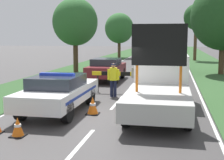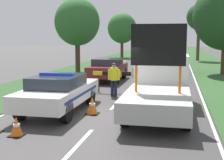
{
  "view_description": "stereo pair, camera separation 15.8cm",
  "coord_description": "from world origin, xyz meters",
  "px_view_note": "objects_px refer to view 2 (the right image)",
  "views": [
    {
      "loc": [
        2.38,
        -10.84,
        2.85
      ],
      "look_at": [
        -0.07,
        1.46,
        1.1
      ],
      "focal_mm": 50.0,
      "sensor_mm": 36.0,
      "label": 1
    },
    {
      "loc": [
        2.53,
        -10.81,
        2.85
      ],
      "look_at": [
        -0.07,
        1.46,
        1.1
      ],
      "focal_mm": 50.0,
      "sensor_mm": 36.0,
      "label": 2
    }
  ],
  "objects_px": {
    "road_barrier": "(121,75)",
    "queued_car_sedan_silver": "(170,56)",
    "police_car": "(59,92)",
    "roadside_tree_near_left": "(199,17)",
    "traffic_cone_behind_barrier": "(187,91)",
    "traffic_cone_near_police": "(16,127)",
    "work_truck": "(160,83)",
    "police_officer": "(114,77)",
    "traffic_cone_centre_front": "(181,86)",
    "queued_car_wagon_maroon": "(108,69)",
    "roadside_tree_mid_left": "(122,28)",
    "roadside_tree_mid_right": "(77,22)",
    "traffic_cone_lane_edge": "(92,106)",
    "queued_car_sedan_black": "(167,62)",
    "pedestrian_civilian": "(138,75)"
  },
  "relations": [
    {
      "from": "roadside_tree_mid_left",
      "to": "queued_car_wagon_maroon",
      "type": "bearing_deg",
      "value": -82.15
    },
    {
      "from": "traffic_cone_lane_edge",
      "to": "queued_car_sedan_silver",
      "type": "distance_m",
      "value": 22.41
    },
    {
      "from": "road_barrier",
      "to": "traffic_cone_near_police",
      "type": "bearing_deg",
      "value": -98.25
    },
    {
      "from": "road_barrier",
      "to": "traffic_cone_behind_barrier",
      "type": "distance_m",
      "value": 3.32
    },
    {
      "from": "police_officer",
      "to": "traffic_cone_near_police",
      "type": "distance_m",
      "value": 6.63
    },
    {
      "from": "police_officer",
      "to": "work_truck",
      "type": "bearing_deg",
      "value": 155.69
    },
    {
      "from": "work_truck",
      "to": "road_barrier",
      "type": "relative_size",
      "value": 2.07
    },
    {
      "from": "roadside_tree_mid_left",
      "to": "roadside_tree_mid_right",
      "type": "distance_m",
      "value": 17.97
    },
    {
      "from": "road_barrier",
      "to": "roadside_tree_near_left",
      "type": "bearing_deg",
      "value": 82.24
    },
    {
      "from": "police_officer",
      "to": "queued_car_sedan_silver",
      "type": "relative_size",
      "value": 0.34
    },
    {
      "from": "road_barrier",
      "to": "queued_car_wagon_maroon",
      "type": "distance_m",
      "value": 4.5
    },
    {
      "from": "roadside_tree_near_left",
      "to": "traffic_cone_near_police",
      "type": "bearing_deg",
      "value": -102.59
    },
    {
      "from": "pedestrian_civilian",
      "to": "traffic_cone_behind_barrier",
      "type": "height_order",
      "value": "pedestrian_civilian"
    },
    {
      "from": "work_truck",
      "to": "traffic_cone_centre_front",
      "type": "height_order",
      "value": "work_truck"
    },
    {
      "from": "police_car",
      "to": "work_truck",
      "type": "relative_size",
      "value": 0.78
    },
    {
      "from": "queued_car_sedan_silver",
      "to": "roadside_tree_mid_right",
      "type": "xyz_separation_m",
      "value": [
        -7.06,
        -9.38,
        3.16
      ]
    },
    {
      "from": "road_barrier",
      "to": "queued_car_sedan_black",
      "type": "xyz_separation_m",
      "value": [
        1.9,
        10.33,
        -0.07
      ]
    },
    {
      "from": "roadside_tree_near_left",
      "to": "roadside_tree_mid_right",
      "type": "height_order",
      "value": "roadside_tree_near_left"
    },
    {
      "from": "pedestrian_civilian",
      "to": "roadside_tree_near_left",
      "type": "distance_m",
      "value": 23.92
    },
    {
      "from": "work_truck",
      "to": "roadside_tree_mid_left",
      "type": "relative_size",
      "value": 1.03
    },
    {
      "from": "roadside_tree_near_left",
      "to": "traffic_cone_lane_edge",
      "type": "bearing_deg",
      "value": -101.0
    },
    {
      "from": "traffic_cone_centre_front",
      "to": "queued_car_wagon_maroon",
      "type": "relative_size",
      "value": 0.17
    },
    {
      "from": "police_officer",
      "to": "queued_car_sedan_black",
      "type": "bearing_deg",
      "value": -81.39
    },
    {
      "from": "police_car",
      "to": "pedestrian_civilian",
      "type": "distance_m",
      "value": 4.76
    },
    {
      "from": "police_officer",
      "to": "queued_car_wagon_maroon",
      "type": "bearing_deg",
      "value": -55.45
    },
    {
      "from": "queued_car_sedan_silver",
      "to": "roadside_tree_mid_right",
      "type": "bearing_deg",
      "value": 53.03
    },
    {
      "from": "queued_car_sedan_black",
      "to": "roadside_tree_near_left",
      "type": "xyz_separation_m",
      "value": [
        3.16,
        12.52,
        4.23
      ]
    },
    {
      "from": "road_barrier",
      "to": "queued_car_sedan_silver",
      "type": "relative_size",
      "value": 0.64
    },
    {
      "from": "queued_car_sedan_silver",
      "to": "roadside_tree_near_left",
      "type": "height_order",
      "value": "roadside_tree_near_left"
    },
    {
      "from": "roadside_tree_near_left",
      "to": "traffic_cone_behind_barrier",
      "type": "bearing_deg",
      "value": -94.48
    },
    {
      "from": "pedestrian_civilian",
      "to": "traffic_cone_centre_front",
      "type": "relative_size",
      "value": 2.26
    },
    {
      "from": "queued_car_sedan_black",
      "to": "roadside_tree_mid_left",
      "type": "bearing_deg",
      "value": -67.62
    },
    {
      "from": "police_car",
      "to": "queued_car_sedan_silver",
      "type": "xyz_separation_m",
      "value": [
        3.63,
        22.13,
        0.05
      ]
    },
    {
      "from": "police_officer",
      "to": "traffic_cone_near_police",
      "type": "relative_size",
      "value": 2.83
    },
    {
      "from": "queued_car_sedan_black",
      "to": "traffic_cone_lane_edge",
      "type": "bearing_deg",
      "value": 81.7
    },
    {
      "from": "police_car",
      "to": "roadside_tree_near_left",
      "type": "xyz_separation_m",
      "value": [
        6.7,
        27.23,
        4.29
      ]
    },
    {
      "from": "police_officer",
      "to": "traffic_cone_behind_barrier",
      "type": "bearing_deg",
      "value": -152.69
    },
    {
      "from": "work_truck",
      "to": "road_barrier",
      "type": "distance_m",
      "value": 3.88
    },
    {
      "from": "queued_car_sedan_silver",
      "to": "work_truck",
      "type": "bearing_deg",
      "value": 90.4
    },
    {
      "from": "traffic_cone_behind_barrier",
      "to": "queued_car_wagon_maroon",
      "type": "relative_size",
      "value": 0.14
    },
    {
      "from": "queued_car_wagon_maroon",
      "to": "queued_car_sedan_silver",
      "type": "height_order",
      "value": "queued_car_sedan_silver"
    },
    {
      "from": "work_truck",
      "to": "road_barrier",
      "type": "xyz_separation_m",
      "value": [
        -2.14,
        3.24,
        -0.13
      ]
    },
    {
      "from": "traffic_cone_lane_edge",
      "to": "queued_car_wagon_maroon",
      "type": "height_order",
      "value": "queued_car_wagon_maroon"
    },
    {
      "from": "traffic_cone_centre_front",
      "to": "queued_car_sedan_silver",
      "type": "relative_size",
      "value": 0.16
    },
    {
      "from": "traffic_cone_near_police",
      "to": "queued_car_wagon_maroon",
      "type": "relative_size",
      "value": 0.13
    },
    {
      "from": "road_barrier",
      "to": "police_officer",
      "type": "relative_size",
      "value": 1.87
    },
    {
      "from": "traffic_cone_near_police",
      "to": "traffic_cone_lane_edge",
      "type": "bearing_deg",
      "value": 63.73
    },
    {
      "from": "pedestrian_civilian",
      "to": "traffic_cone_near_police",
      "type": "bearing_deg",
      "value": -85.1
    },
    {
      "from": "police_officer",
      "to": "roadside_tree_near_left",
      "type": "height_order",
      "value": "roadside_tree_near_left"
    },
    {
      "from": "police_officer",
      "to": "roadside_tree_mid_right",
      "type": "relative_size",
      "value": 0.27
    }
  ]
}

